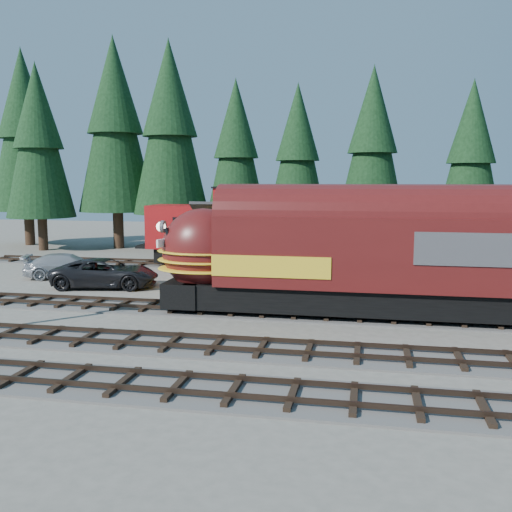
% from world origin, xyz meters
% --- Properties ---
extents(ground, '(120.00, 120.00, 0.00)m').
position_xyz_m(ground, '(0.00, 0.00, 0.00)').
color(ground, '#6B665B').
rests_on(ground, ground).
extents(track_spur, '(32.00, 3.20, 0.33)m').
position_xyz_m(track_spur, '(-10.00, 18.00, 0.06)').
color(track_spur, '#4C4947').
rests_on(track_spur, ground).
extents(depot, '(12.80, 7.00, 5.30)m').
position_xyz_m(depot, '(-0.00, 10.50, 2.96)').
color(depot, orange).
rests_on(depot, ground).
extents(conifer_backdrop, '(80.47, 23.81, 17.10)m').
position_xyz_m(conifer_backdrop, '(3.43, 24.70, 10.27)').
color(conifer_backdrop, black).
rests_on(conifer_backdrop, ground).
extents(locomotive, '(17.51, 3.48, 4.76)m').
position_xyz_m(locomotive, '(1.53, 4.00, 2.75)').
color(locomotive, black).
rests_on(locomotive, ground).
extents(caboose, '(10.61, 3.08, 5.52)m').
position_xyz_m(caboose, '(-7.43, 18.00, 2.72)').
color(caboose, black).
rests_on(caboose, ground).
extents(pickup_truck_a, '(6.69, 3.91, 1.75)m').
position_xyz_m(pickup_truck_a, '(-12.23, 8.79, 0.88)').
color(pickup_truck_a, black).
rests_on(pickup_truck_a, ground).
extents(pickup_truck_b, '(5.99, 3.96, 1.61)m').
position_xyz_m(pickup_truck_b, '(-16.18, 11.40, 0.81)').
color(pickup_truck_b, '#AAADB2').
rests_on(pickup_truck_b, ground).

